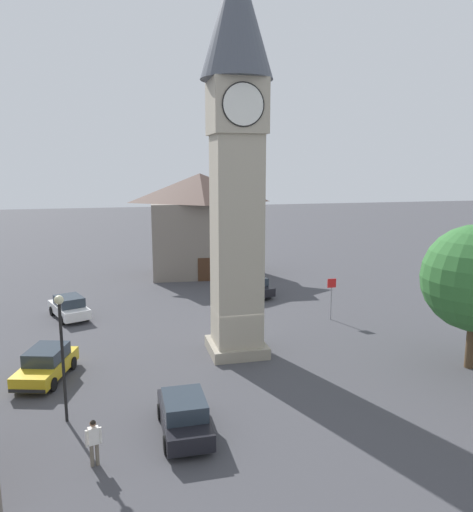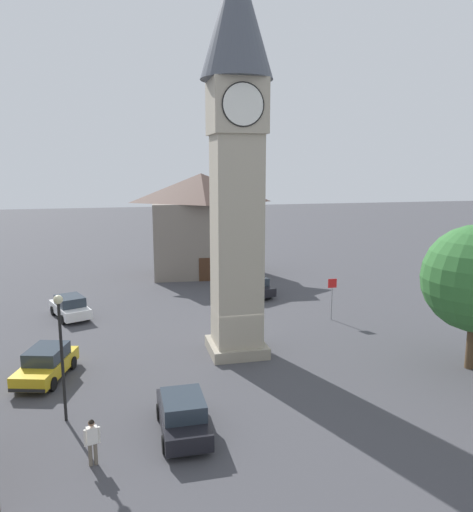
# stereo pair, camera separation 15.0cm
# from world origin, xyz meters

# --- Properties ---
(ground_plane) EXTENTS (200.00, 200.00, 0.00)m
(ground_plane) POSITION_xyz_m (0.00, 0.00, 0.00)
(ground_plane) COLOR #424247
(clock_tower) EXTENTS (3.67, 3.67, 20.72)m
(clock_tower) POSITION_xyz_m (0.00, 0.00, 12.12)
(clock_tower) COLOR gray
(clock_tower) RESTS_ON ground
(car_blue_kerb) EXTENTS (3.09, 4.46, 1.53)m
(car_blue_kerb) POSITION_xyz_m (-9.53, 8.70, 0.76)
(car_blue_kerb) COLOR white
(car_blue_kerb) RESTS_ON ground
(car_silver_kerb) EXTENTS (1.83, 4.13, 1.53)m
(car_silver_kerb) POSITION_xyz_m (-3.92, -7.60, 0.76)
(car_silver_kerb) COLOR black
(car_silver_kerb) RESTS_ON ground
(car_red_corner) EXTENTS (2.77, 4.43, 1.53)m
(car_red_corner) POSITION_xyz_m (-9.71, -1.19, 0.76)
(car_red_corner) COLOR gold
(car_red_corner) RESTS_ON ground
(car_white_side) EXTENTS (2.78, 4.44, 1.53)m
(car_white_side) POSITION_xyz_m (4.08, 11.42, 0.76)
(car_white_side) COLOR black
(car_white_side) RESTS_ON ground
(pedestrian) EXTENTS (0.55, 0.30, 1.69)m
(pedestrian) POSITION_xyz_m (-7.19, -8.97, 1.01)
(pedestrian) COLOR #706656
(pedestrian) RESTS_ON ground
(building_corner_back) EXTENTS (9.83, 6.81, 9.47)m
(building_corner_back) POSITION_xyz_m (1.42, 20.13, 4.83)
(building_corner_back) COLOR slate
(building_corner_back) RESTS_ON ground
(lamp_post) EXTENTS (0.36, 0.36, 5.24)m
(lamp_post) POSITION_xyz_m (-8.42, -5.60, 3.49)
(lamp_post) COLOR black
(lamp_post) RESTS_ON ground
(road_sign) EXTENTS (0.60, 0.07, 2.80)m
(road_sign) POSITION_xyz_m (7.52, 4.22, 1.90)
(road_sign) COLOR gray
(road_sign) RESTS_ON ground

